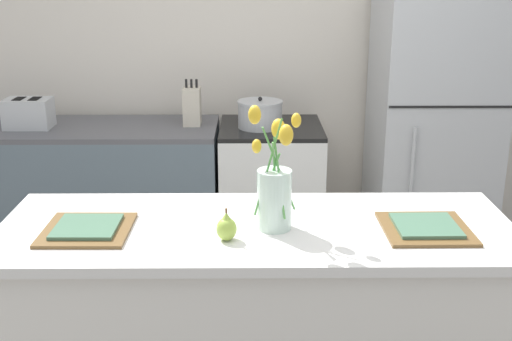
{
  "coord_description": "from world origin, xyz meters",
  "views": [
    {
      "loc": [
        -0.02,
        -2.07,
        1.79
      ],
      "look_at": [
        0.0,
        0.25,
        1.05
      ],
      "focal_mm": 45.0,
      "sensor_mm": 36.0,
      "label": 1
    }
  ],
  "objects_px": {
    "pear_figurine": "(226,228)",
    "knife_block": "(192,106)",
    "plate_setting_left": "(87,229)",
    "flower_vase": "(274,189)",
    "plate_setting_right": "(426,228)",
    "stove_range": "(271,197)",
    "cooking_pot": "(260,114)",
    "toaster": "(28,113)",
    "refrigerator": "(432,130)"
  },
  "relations": [
    {
      "from": "pear_figurine",
      "to": "knife_block",
      "type": "height_order",
      "value": "knife_block"
    },
    {
      "from": "pear_figurine",
      "to": "plate_setting_left",
      "type": "height_order",
      "value": "pear_figurine"
    },
    {
      "from": "flower_vase",
      "to": "knife_block",
      "type": "height_order",
      "value": "flower_vase"
    },
    {
      "from": "plate_setting_left",
      "to": "plate_setting_right",
      "type": "relative_size",
      "value": 1.0
    },
    {
      "from": "stove_range",
      "to": "plate_setting_left",
      "type": "distance_m",
      "value": 1.85
    },
    {
      "from": "cooking_pot",
      "to": "knife_block",
      "type": "relative_size",
      "value": 0.97
    },
    {
      "from": "toaster",
      "to": "refrigerator",
      "type": "bearing_deg",
      "value": 0.77
    },
    {
      "from": "flower_vase",
      "to": "plate_setting_left",
      "type": "bearing_deg",
      "value": -177.83
    },
    {
      "from": "plate_setting_right",
      "to": "cooking_pot",
      "type": "bearing_deg",
      "value": 108.59
    },
    {
      "from": "plate_setting_left",
      "to": "knife_block",
      "type": "bearing_deg",
      "value": 82.82
    },
    {
      "from": "plate_setting_left",
      "to": "cooking_pot",
      "type": "relative_size",
      "value": 1.12
    },
    {
      "from": "knife_block",
      "to": "plate_setting_right",
      "type": "bearing_deg",
      "value": -60.84
    },
    {
      "from": "stove_range",
      "to": "cooking_pot",
      "type": "height_order",
      "value": "cooking_pot"
    },
    {
      "from": "plate_setting_left",
      "to": "toaster",
      "type": "relative_size",
      "value": 1.05
    },
    {
      "from": "plate_setting_right",
      "to": "pear_figurine",
      "type": "bearing_deg",
      "value": -173.76
    },
    {
      "from": "refrigerator",
      "to": "knife_block",
      "type": "relative_size",
      "value": 6.41
    },
    {
      "from": "stove_range",
      "to": "knife_block",
      "type": "distance_m",
      "value": 0.73
    },
    {
      "from": "pear_figurine",
      "to": "plate_setting_right",
      "type": "distance_m",
      "value": 0.68
    },
    {
      "from": "pear_figurine",
      "to": "plate_setting_left",
      "type": "bearing_deg",
      "value": 171.18
    },
    {
      "from": "cooking_pot",
      "to": "stove_range",
      "type": "bearing_deg",
      "value": 29.5
    },
    {
      "from": "toaster",
      "to": "plate_setting_right",
      "type": "bearing_deg",
      "value": -40.69
    },
    {
      "from": "knife_block",
      "to": "cooking_pot",
      "type": "bearing_deg",
      "value": -10.7
    },
    {
      "from": "toaster",
      "to": "knife_block",
      "type": "height_order",
      "value": "knife_block"
    },
    {
      "from": "refrigerator",
      "to": "plate_setting_right",
      "type": "xyz_separation_m",
      "value": [
        -0.47,
        -1.65,
        0.07
      ]
    },
    {
      "from": "cooking_pot",
      "to": "knife_block",
      "type": "height_order",
      "value": "knife_block"
    },
    {
      "from": "pear_figurine",
      "to": "plate_setting_left",
      "type": "distance_m",
      "value": 0.48
    },
    {
      "from": "refrigerator",
      "to": "cooking_pot",
      "type": "relative_size",
      "value": 6.59
    },
    {
      "from": "plate_setting_right",
      "to": "flower_vase",
      "type": "bearing_deg",
      "value": 177.33
    },
    {
      "from": "plate_setting_left",
      "to": "toaster",
      "type": "height_order",
      "value": "toaster"
    },
    {
      "from": "plate_setting_right",
      "to": "cooking_pot",
      "type": "relative_size",
      "value": 1.12
    },
    {
      "from": "plate_setting_left",
      "to": "flower_vase",
      "type": "bearing_deg",
      "value": 2.17
    },
    {
      "from": "pear_figurine",
      "to": "knife_block",
      "type": "distance_m",
      "value": 1.78
    },
    {
      "from": "pear_figurine",
      "to": "toaster",
      "type": "height_order",
      "value": "toaster"
    },
    {
      "from": "flower_vase",
      "to": "plate_setting_left",
      "type": "xyz_separation_m",
      "value": [
        -0.64,
        -0.02,
        -0.13
      ]
    },
    {
      "from": "stove_range",
      "to": "cooking_pot",
      "type": "xyz_separation_m",
      "value": [
        -0.07,
        -0.04,
        0.52
      ]
    },
    {
      "from": "refrigerator",
      "to": "cooking_pot",
      "type": "xyz_separation_m",
      "value": [
        -1.02,
        -0.04,
        0.11
      ]
    },
    {
      "from": "plate_setting_right",
      "to": "cooking_pot",
      "type": "height_order",
      "value": "cooking_pot"
    },
    {
      "from": "toaster",
      "to": "pear_figurine",
      "type": "bearing_deg",
      "value": -54.56
    },
    {
      "from": "refrigerator",
      "to": "pear_figurine",
      "type": "bearing_deg",
      "value": -123.71
    },
    {
      "from": "stove_range",
      "to": "refrigerator",
      "type": "bearing_deg",
      "value": 0.04
    },
    {
      "from": "refrigerator",
      "to": "pear_figurine",
      "type": "xyz_separation_m",
      "value": [
        -1.15,
        -1.72,
        0.11
      ]
    },
    {
      "from": "stove_range",
      "to": "cooking_pot",
      "type": "relative_size",
      "value": 3.4
    },
    {
      "from": "pear_figurine",
      "to": "plate_setting_right",
      "type": "relative_size",
      "value": 0.38
    },
    {
      "from": "plate_setting_right",
      "to": "toaster",
      "type": "bearing_deg",
      "value": 139.31
    },
    {
      "from": "stove_range",
      "to": "knife_block",
      "type": "xyz_separation_m",
      "value": [
        -0.46,
        0.04,
        0.56
      ]
    },
    {
      "from": "pear_figurine",
      "to": "plate_setting_left",
      "type": "relative_size",
      "value": 0.38
    },
    {
      "from": "refrigerator",
      "to": "plate_setting_right",
      "type": "distance_m",
      "value": 1.72
    },
    {
      "from": "plate_setting_left",
      "to": "cooking_pot",
      "type": "height_order",
      "value": "cooking_pot"
    },
    {
      "from": "stove_range",
      "to": "flower_vase",
      "type": "bearing_deg",
      "value": -91.41
    },
    {
      "from": "toaster",
      "to": "cooking_pot",
      "type": "relative_size",
      "value": 1.07
    }
  ]
}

